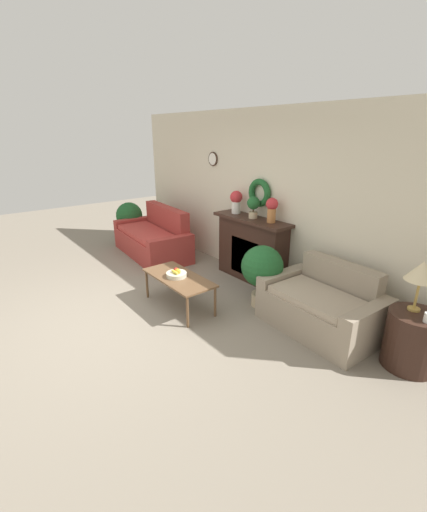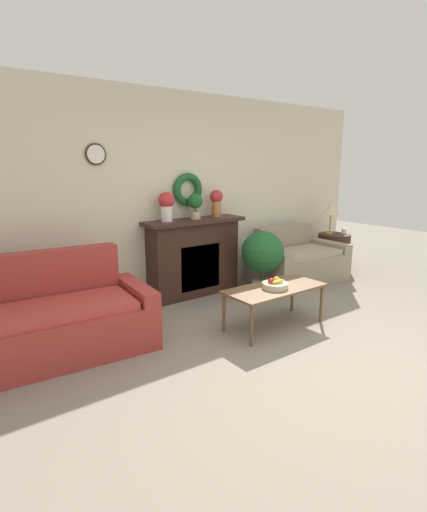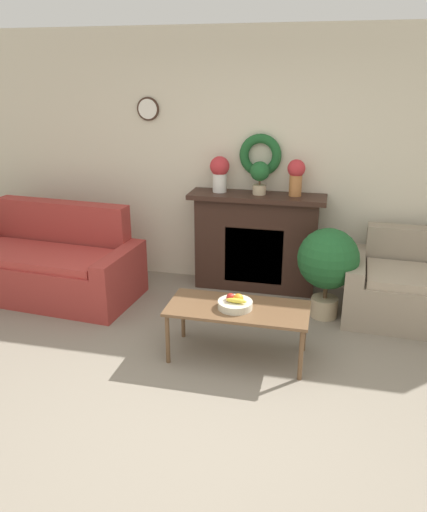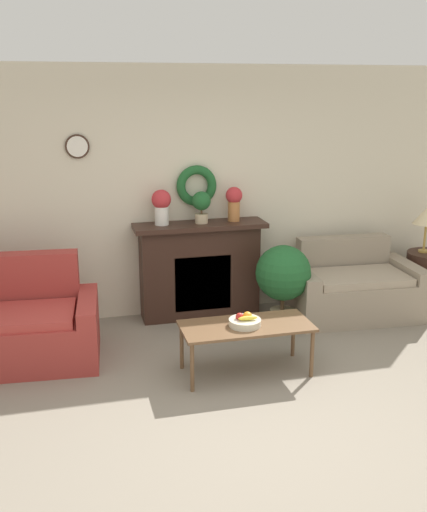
{
  "view_description": "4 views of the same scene",
  "coord_description": "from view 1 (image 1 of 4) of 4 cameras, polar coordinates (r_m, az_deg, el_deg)",
  "views": [
    {
      "loc": [
        3.84,
        -1.39,
        2.34
      ],
      "look_at": [
        0.3,
        1.4,
        0.7
      ],
      "focal_mm": 24.0,
      "sensor_mm": 36.0,
      "label": 1
    },
    {
      "loc": [
        -2.9,
        -2.02,
        1.77
      ],
      "look_at": [
        -0.25,
        1.54,
        0.75
      ],
      "focal_mm": 28.0,
      "sensor_mm": 36.0,
      "label": 2
    },
    {
      "loc": [
        0.76,
        -2.68,
        2.24
      ],
      "look_at": [
        -0.17,
        1.29,
        0.74
      ],
      "focal_mm": 35.0,
      "sensor_mm": 36.0,
      "label": 3
    },
    {
      "loc": [
        -1.36,
        -3.73,
        2.45
      ],
      "look_at": [
        -0.01,
        1.54,
        0.92
      ],
      "focal_mm": 42.0,
      "sensor_mm": 36.0,
      "label": 4
    }
  ],
  "objects": [
    {
      "name": "ground_plane",
      "position": [
        4.7,
        -16.15,
        -10.76
      ],
      "size": [
        16.0,
        16.0,
        0.0
      ],
      "primitive_type": "plane",
      "color": "gray"
    },
    {
      "name": "wall_back",
      "position": [
        5.62,
        7.83,
        9.66
      ],
      "size": [
        6.8,
        0.16,
        2.7
      ],
      "color": "beige",
      "rests_on": "ground_plane"
    },
    {
      "name": "fireplace",
      "position": [
        5.65,
        6.34,
        1.19
      ],
      "size": [
        1.43,
        0.41,
        1.06
      ],
      "color": "#331E16",
      "rests_on": "ground_plane"
    },
    {
      "name": "couch_left",
      "position": [
        6.96,
        -9.93,
        2.82
      ],
      "size": [
        1.95,
        1.04,
        0.94
      ],
      "rotation": [
        0.0,
        0.0,
        -0.08
      ],
      "color": "#9E332D",
      "rests_on": "ground_plane"
    },
    {
      "name": "loveseat_right",
      "position": [
        4.5,
        17.63,
        -8.05
      ],
      "size": [
        1.46,
        0.95,
        0.82
      ],
      "rotation": [
        0.0,
        0.0,
        -0.05
      ],
      "color": "gray",
      "rests_on": "ground_plane"
    },
    {
      "name": "coffee_table",
      "position": [
        4.78,
        -5.83,
        -3.91
      ],
      "size": [
        1.15,
        0.52,
        0.46
      ],
      "color": "brown",
      "rests_on": "ground_plane"
    },
    {
      "name": "fruit_bowl",
      "position": [
        4.75,
        -6.19,
        -2.98
      ],
      "size": [
        0.28,
        0.28,
        0.12
      ],
      "color": "beige",
      "rests_on": "coffee_table"
    },
    {
      "name": "side_table_by_loveseat",
      "position": [
        4.19,
        30.18,
        -12.05
      ],
      "size": [
        0.54,
        0.54,
        0.62
      ],
      "color": "#331E16",
      "rests_on": "ground_plane"
    },
    {
      "name": "table_lamp",
      "position": [
        3.96,
        31.42,
        -2.29
      ],
      "size": [
        0.31,
        0.31,
        0.53
      ],
      "color": "#B28E42",
      "rests_on": "side_table_by_loveseat"
    },
    {
      "name": "vase_on_mantel_left",
      "position": [
        5.75,
        3.81,
        9.23
      ],
      "size": [
        0.21,
        0.21,
        0.37
      ],
      "color": "silver",
      "rests_on": "fireplace"
    },
    {
      "name": "vase_on_mantel_right",
      "position": [
        5.2,
        9.7,
        7.85
      ],
      "size": [
        0.18,
        0.18,
        0.37
      ],
      "color": "#AD6B38",
      "rests_on": "fireplace"
    },
    {
      "name": "potted_plant_on_mantel",
      "position": [
        5.44,
        6.67,
        8.39
      ],
      "size": [
        0.2,
        0.2,
        0.34
      ],
      "color": "tan",
      "rests_on": "fireplace"
    },
    {
      "name": "potted_plant_floor_by_couch",
      "position": [
        7.93,
        -13.84,
        6.36
      ],
      "size": [
        0.58,
        0.58,
        0.87
      ],
      "color": "tan",
      "rests_on": "ground_plane"
    },
    {
      "name": "potted_plant_floor_by_loveseat",
      "position": [
        4.77,
        8.09,
        -2.07
      ],
      "size": [
        0.58,
        0.58,
        0.89
      ],
      "color": "tan",
      "rests_on": "ground_plane"
    }
  ]
}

